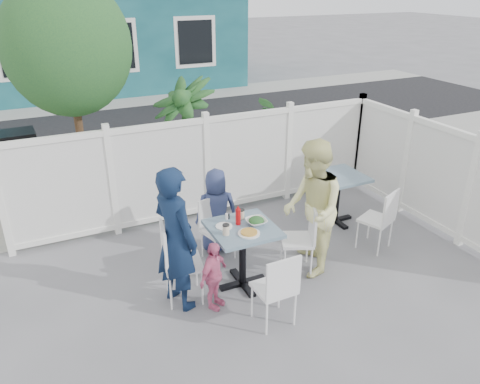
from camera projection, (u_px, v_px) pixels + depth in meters
name	position (u px, v px, depth m)	size (l,w,h in m)	color
ground	(275.00, 299.00, 5.55)	(80.00, 80.00, 0.00)	slate
near_sidewalk	(176.00, 183.00, 8.68)	(24.00, 2.60, 0.01)	gray
street	(130.00, 130.00, 11.73)	(24.00, 5.00, 0.01)	black
far_sidewalk	(107.00, 103.00, 14.28)	(24.00, 1.60, 0.01)	gray
fence_back	(207.00, 169.00, 7.24)	(5.86, 0.08, 1.60)	white
fence_right	(435.00, 179.00, 6.88)	(0.08, 3.66, 1.60)	white
tree	(67.00, 47.00, 6.57)	(1.80, 1.62, 3.59)	#382316
utility_cabinet	(18.00, 172.00, 7.60)	(0.65, 0.47, 1.21)	gold
potted_shrub_a	(184.00, 142.00, 7.67)	(1.15, 1.15, 2.06)	#1C4925
potted_shrub_b	(291.00, 142.00, 8.46)	(1.40, 1.21, 1.55)	#1C4925
main_table	(243.00, 241.00, 5.57)	(0.77, 0.77, 0.81)	#456374
spare_table	(338.00, 186.00, 7.08)	(0.74, 0.74, 0.78)	#456374
chair_left	(175.00, 257.00, 5.33)	(0.50, 0.51, 0.98)	white
chair_right	(304.00, 234.00, 5.90)	(0.54, 0.54, 0.92)	white
chair_back	(215.00, 224.00, 6.24)	(0.45, 0.44, 0.83)	white
chair_near	(278.00, 285.00, 4.93)	(0.42, 0.40, 0.90)	white
chair_spare	(382.00, 216.00, 6.37)	(0.53, 0.52, 0.90)	white
man	(176.00, 239.00, 5.16)	(0.62, 0.41, 1.70)	#0E1E3B
woman	(312.00, 209.00, 5.78)	(0.85, 0.66, 1.75)	#E7E558
boy	(217.00, 211.00, 6.36)	(0.58, 0.38, 1.19)	navy
toddler	(214.00, 276.00, 5.26)	(0.49, 0.21, 0.84)	pink
plate_main	(249.00, 233.00, 5.34)	(0.26, 0.26, 0.02)	white
plate_side	(224.00, 226.00, 5.49)	(0.20, 0.20, 0.01)	white
salad_bowl	(256.00, 222.00, 5.55)	(0.24, 0.24, 0.06)	white
coffee_cup_a	(226.00, 230.00, 5.31)	(0.08, 0.08, 0.12)	beige
coffee_cup_b	(241.00, 214.00, 5.66)	(0.07, 0.07, 0.11)	beige
ketchup_bottle	(238.00, 217.00, 5.51)	(0.06, 0.06, 0.20)	#B7090C
salt_shaker	(227.00, 217.00, 5.65)	(0.03, 0.03, 0.08)	white
pepper_shaker	(229.00, 216.00, 5.67)	(0.03, 0.03, 0.06)	black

